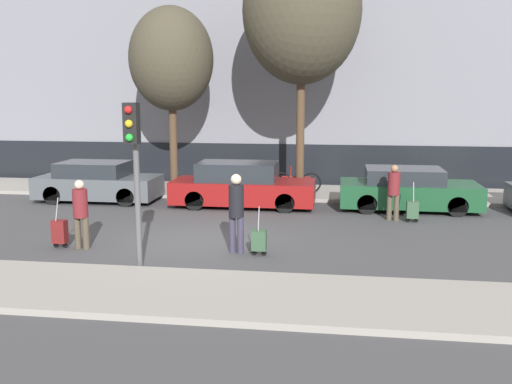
# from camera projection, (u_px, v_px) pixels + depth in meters

# --- Properties ---
(ground_plane) EXTENTS (80.00, 80.00, 0.00)m
(ground_plane) POSITION_uv_depth(u_px,v_px,m) (196.00, 241.00, 13.92)
(ground_plane) COLOR #424244
(sidewalk_near) EXTENTS (28.00, 2.50, 0.12)m
(sidewalk_near) POSITION_uv_depth(u_px,v_px,m) (145.00, 291.00, 10.26)
(sidewalk_near) COLOR gray
(sidewalk_near) RESTS_ON ground_plane
(sidewalk_far) EXTENTS (28.00, 3.00, 0.12)m
(sidewalk_far) POSITION_uv_depth(u_px,v_px,m) (243.00, 191.00, 20.74)
(sidewalk_far) COLOR gray
(sidewalk_far) RESTS_ON ground_plane
(building_facade) EXTENTS (28.00, 3.26, 10.38)m
(building_facade) POSITION_uv_depth(u_px,v_px,m) (258.00, 54.00, 23.57)
(building_facade) COLOR slate
(building_facade) RESTS_ON ground_plane
(parked_car_0) EXTENTS (4.01, 1.79, 1.32)m
(parked_car_0) POSITION_uv_depth(u_px,v_px,m) (98.00, 182.00, 19.09)
(parked_car_0) COLOR #4C5156
(parked_car_0) RESTS_ON ground_plane
(parked_car_1) EXTENTS (4.52, 1.74, 1.42)m
(parked_car_1) POSITION_uv_depth(u_px,v_px,m) (242.00, 186.00, 18.12)
(parked_car_1) COLOR maroon
(parked_car_1) RESTS_ON ground_plane
(parked_car_2) EXTENTS (4.21, 1.92, 1.30)m
(parked_car_2) POSITION_uv_depth(u_px,v_px,m) (407.00, 190.00, 17.67)
(parked_car_2) COLOR #194728
(parked_car_2) RESTS_ON ground_plane
(pedestrian_left) EXTENTS (0.35, 0.34, 1.62)m
(pedestrian_left) POSITION_uv_depth(u_px,v_px,m) (81.00, 210.00, 13.12)
(pedestrian_left) COLOR #4C4233
(pedestrian_left) RESTS_ON ground_plane
(trolley_left) EXTENTS (0.34, 0.29, 1.20)m
(trolley_left) POSITION_uv_depth(u_px,v_px,m) (60.00, 232.00, 13.30)
(trolley_left) COLOR maroon
(trolley_left) RESTS_ON ground_plane
(pedestrian_center) EXTENTS (0.34, 0.34, 1.81)m
(pedestrian_center) POSITION_uv_depth(u_px,v_px,m) (236.00, 208.00, 12.76)
(pedestrian_center) COLOR #383347
(pedestrian_center) RESTS_ON ground_plane
(trolley_center) EXTENTS (0.34, 0.29, 1.11)m
(trolley_center) POSITION_uv_depth(u_px,v_px,m) (259.00, 240.00, 12.67)
(trolley_center) COLOR #335138
(trolley_center) RESTS_ON ground_plane
(pedestrian_right) EXTENTS (0.34, 0.34, 1.59)m
(pedestrian_right) POSITION_uv_depth(u_px,v_px,m) (394.00, 189.00, 16.09)
(pedestrian_right) COLOR #4C4233
(pedestrian_right) RESTS_ON ground_plane
(trolley_right) EXTENTS (0.34, 0.29, 1.14)m
(trolley_right) POSITION_uv_depth(u_px,v_px,m) (412.00, 210.00, 15.94)
(trolley_right) COLOR #335138
(trolley_right) RESTS_ON ground_plane
(traffic_light) EXTENTS (0.28, 0.47, 3.40)m
(traffic_light) POSITION_uv_depth(u_px,v_px,m) (134.00, 152.00, 11.29)
(traffic_light) COLOR #515154
(traffic_light) RESTS_ON ground_plane
(parked_bicycle) EXTENTS (1.77, 0.06, 0.96)m
(parked_bicycle) POSITION_uv_depth(u_px,v_px,m) (296.00, 182.00, 20.01)
(parked_bicycle) COLOR black
(parked_bicycle) RESTS_ON sidewalk_far
(bare_tree_near_crossing) EXTENTS (2.96, 2.96, 6.45)m
(bare_tree_near_crossing) POSITION_uv_depth(u_px,v_px,m) (171.00, 60.00, 19.94)
(bare_tree_near_crossing) COLOR #4C3826
(bare_tree_near_crossing) RESTS_ON sidewalk_far
(bare_tree_down_street) EXTENTS (3.89, 3.89, 8.49)m
(bare_tree_down_street) POSITION_uv_depth(u_px,v_px,m) (302.00, 11.00, 18.57)
(bare_tree_down_street) COLOR #4C3826
(bare_tree_down_street) RESTS_ON sidewalk_far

